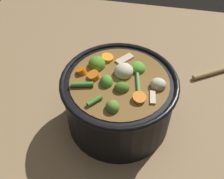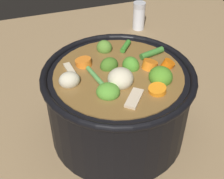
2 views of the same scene
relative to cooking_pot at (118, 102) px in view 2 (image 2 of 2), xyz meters
name	(u,v)px [view 2 (image 2 of 2)]	position (x,y,z in m)	size (l,w,h in m)	color
ground_plane	(118,131)	(0.00, 0.00, -0.07)	(1.10, 1.10, 0.00)	#8C704C
cooking_pot	(118,102)	(0.00, 0.00, 0.00)	(0.26, 0.26, 0.16)	black
salt_shaker	(139,16)	(0.20, 0.37, -0.03)	(0.03, 0.03, 0.08)	silver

